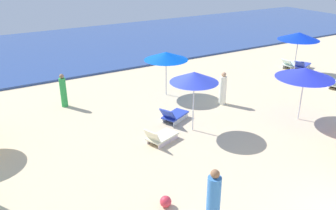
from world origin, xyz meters
TOP-DOWN VIEW (x-y plane):
  - ocean at (0.00, 22.93)m, footprint 60.00×14.14m
  - lounge_chair_0_0 at (8.66, 7.37)m, footprint 1.65×1.21m
  - umbrella_1 at (0.39, 11.06)m, footprint 2.14×2.14m
  - umbrella_2 at (8.61, 10.16)m, footprint 2.35×2.35m
  - lounge_chair_2_0 at (9.29, 10.89)m, footprint 1.58×0.78m
  - lounge_chair_2_1 at (9.67, 10.46)m, footprint 1.61×1.11m
  - umbrella_3 at (-0.67, 7.14)m, footprint 1.88×1.88m
  - lounge_chair_3_0 at (-2.28, 6.92)m, footprint 1.43×1.03m
  - lounge_chair_3_1 at (-0.89, 8.23)m, footprint 1.50×1.15m
  - umbrella_6 at (3.81, 5.69)m, footprint 2.36×2.36m
  - beachgoer_0 at (-4.40, 12.18)m, footprint 0.35×0.35m
  - beachgoer_1 at (-3.34, 2.35)m, footprint 0.48×0.48m
  - beachgoer_3 at (2.06, 8.68)m, footprint 0.46×0.46m
  - beach_ball_0 at (-3.98, 3.64)m, footprint 0.33×0.33m

SIDE VIEW (x-z plane):
  - ocean at x=0.00m, z-range 0.00..0.12m
  - beach_ball_0 at x=-3.98m, z-range 0.00..0.33m
  - lounge_chair_0_0 at x=8.66m, z-range -0.08..0.54m
  - lounge_chair_3_0 at x=-2.28m, z-range -0.11..0.58m
  - lounge_chair_2_1 at x=9.67m, z-range -0.08..0.58m
  - lounge_chair_3_1 at x=-0.89m, z-range -0.10..0.64m
  - lounge_chair_2_0 at x=9.29m, z-range -0.06..0.62m
  - beachgoer_3 at x=2.06m, z-range -0.05..1.52m
  - beachgoer_0 at x=-4.40m, z-range -0.04..1.53m
  - beachgoer_1 at x=-3.34m, z-range -0.06..1.67m
  - umbrella_1 at x=0.39m, z-range 0.90..3.10m
  - umbrella_6 at x=3.81m, z-range 0.93..3.21m
  - umbrella_2 at x=8.61m, z-range 1.00..3.44m
  - umbrella_3 at x=-0.67m, z-range 1.02..3.47m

